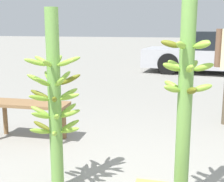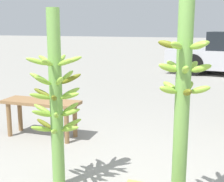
# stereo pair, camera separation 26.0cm
# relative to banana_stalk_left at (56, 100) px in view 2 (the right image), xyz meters

# --- Properties ---
(banana_stalk_left) EXTENTS (0.48, 0.48, 1.58)m
(banana_stalk_left) POSITION_rel_banana_stalk_left_xyz_m (0.00, 0.00, 0.00)
(banana_stalk_left) COLOR #6B9E47
(banana_stalk_left) RESTS_ON ground_plane
(banana_stalk_center) EXTENTS (0.40, 0.40, 1.74)m
(banana_stalk_center) POSITION_rel_banana_stalk_left_xyz_m (1.07, -0.03, 0.11)
(banana_stalk_center) COLOR #6B9E47
(banana_stalk_center) RESTS_ON ground_plane
(market_bench) EXTENTS (1.03, 0.37, 0.49)m
(market_bench) POSITION_rel_banana_stalk_left_xyz_m (-0.87, 1.10, -0.42)
(market_bench) COLOR olive
(market_bench) RESTS_ON ground_plane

